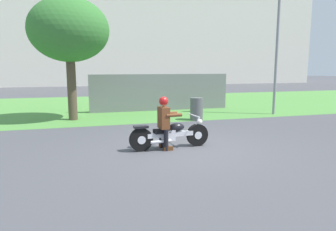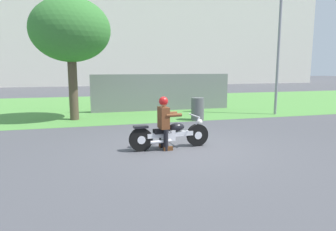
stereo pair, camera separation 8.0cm
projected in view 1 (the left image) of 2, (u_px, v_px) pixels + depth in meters
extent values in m
plane|color=#4C4C51|center=(183.00, 149.00, 8.01)|extent=(120.00, 120.00, 0.00)
cube|color=#549342|center=(127.00, 105.00, 17.35)|extent=(60.00, 12.00, 0.01)
cube|color=silver|center=(98.00, 13.00, 37.95)|extent=(57.38, 8.00, 17.69)
cylinder|color=black|center=(197.00, 135.00, 8.26)|extent=(0.61, 0.16, 0.60)
cylinder|color=silver|center=(197.00, 135.00, 8.26)|extent=(0.22, 0.15, 0.21)
cylinder|color=black|center=(141.00, 140.00, 7.72)|extent=(0.61, 0.16, 0.60)
cylinder|color=silver|center=(141.00, 140.00, 7.72)|extent=(0.22, 0.15, 0.21)
cube|color=silver|center=(170.00, 134.00, 7.98)|extent=(1.27, 0.23, 0.12)
cube|color=silver|center=(168.00, 135.00, 7.96)|extent=(0.34, 0.26, 0.28)
ellipsoid|color=black|center=(177.00, 127.00, 8.01)|extent=(0.46, 0.27, 0.22)
cube|color=black|center=(162.00, 131.00, 7.89)|extent=(0.46, 0.27, 0.10)
cube|color=black|center=(141.00, 127.00, 7.67)|extent=(0.37, 0.22, 0.06)
cylinder|color=silver|center=(196.00, 126.00, 8.20)|extent=(0.26, 0.07, 0.53)
cylinder|color=silver|center=(194.00, 116.00, 8.14)|extent=(0.08, 0.66, 0.04)
sphere|color=white|center=(199.00, 122.00, 8.22)|extent=(0.16, 0.16, 0.16)
cylinder|color=silver|center=(161.00, 142.00, 7.77)|extent=(0.55, 0.12, 0.08)
cylinder|color=black|center=(161.00, 137.00, 8.10)|extent=(0.12, 0.12, 0.55)
cube|color=#593319|center=(164.00, 145.00, 8.16)|extent=(0.25, 0.12, 0.10)
cylinder|color=black|center=(166.00, 140.00, 7.77)|extent=(0.12, 0.12, 0.55)
cube|color=#593319|center=(168.00, 149.00, 7.82)|extent=(0.25, 0.12, 0.10)
cube|color=brown|center=(164.00, 118.00, 7.85)|extent=(0.25, 0.39, 0.56)
cylinder|color=brown|center=(169.00, 113.00, 8.07)|extent=(0.43, 0.12, 0.09)
cylinder|color=brown|center=(174.00, 115.00, 7.75)|extent=(0.43, 0.12, 0.09)
sphere|color=tan|center=(164.00, 102.00, 7.79)|extent=(0.20, 0.20, 0.20)
sphere|color=#B21919|center=(164.00, 101.00, 7.78)|extent=(0.24, 0.24, 0.24)
cylinder|color=brown|center=(72.00, 89.00, 12.25)|extent=(0.35, 0.35, 2.49)
ellipsoid|color=#387A33|center=(69.00, 30.00, 11.89)|extent=(3.13, 3.13, 2.50)
cylinder|color=gray|center=(277.00, 45.00, 13.51)|extent=(0.12, 0.12, 6.20)
cylinder|color=#595E5B|center=(197.00, 109.00, 12.34)|extent=(0.52, 0.52, 0.91)
cube|color=slate|center=(161.00, 92.00, 15.07)|extent=(7.00, 0.06, 1.80)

